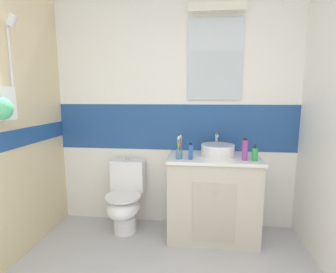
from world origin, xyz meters
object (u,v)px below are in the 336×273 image
(shampoo_bottle_tall, at_px, (245,150))
(deodorant_spray_can, at_px, (191,152))
(sink_basin, at_px, (218,149))
(soap_dispenser, at_px, (255,154))
(toilet, at_px, (125,199))
(toothbrush_cup, at_px, (179,152))

(shampoo_bottle_tall, xyz_separation_m, deodorant_spray_can, (-0.50, -0.03, -0.02))
(sink_basin, bearing_deg, shampoo_bottle_tall, -36.08)
(soap_dispenser, bearing_deg, sink_basin, 150.41)
(soap_dispenser, bearing_deg, toilet, 173.29)
(sink_basin, relative_size, deodorant_spray_can, 2.33)
(toilet, xyz_separation_m, soap_dispenser, (1.28, -0.15, 0.56))
(toilet, bearing_deg, sink_basin, 1.89)
(toilet, distance_m, shampoo_bottle_tall, 1.34)
(deodorant_spray_can, bearing_deg, toilet, 166.28)
(toilet, height_order, toothbrush_cup, toothbrush_cup)
(soap_dispenser, height_order, deodorant_spray_can, deodorant_spray_can)
(sink_basin, distance_m, deodorant_spray_can, 0.33)
(shampoo_bottle_tall, relative_size, deodorant_spray_can, 1.29)
(deodorant_spray_can, bearing_deg, soap_dispenser, 1.85)
(toothbrush_cup, xyz_separation_m, soap_dispenser, (0.70, 0.01, -0.00))
(toothbrush_cup, bearing_deg, shampoo_bottle_tall, 2.07)
(soap_dispenser, height_order, shampoo_bottle_tall, shampoo_bottle_tall)
(sink_basin, xyz_separation_m, toilet, (-0.96, -0.03, -0.56))
(toilet, bearing_deg, shampoo_bottle_tall, -6.61)
(shampoo_bottle_tall, bearing_deg, sink_basin, 143.92)
(sink_basin, distance_m, shampoo_bottle_tall, 0.29)
(soap_dispenser, bearing_deg, deodorant_spray_can, -178.15)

